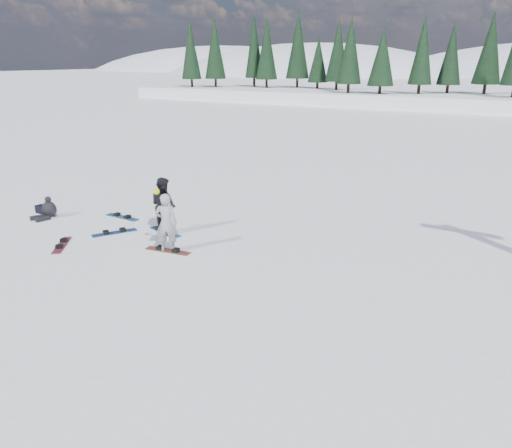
{
  "coord_description": "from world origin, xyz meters",
  "views": [
    {
      "loc": [
        9.38,
        -10.24,
        5.64
      ],
      "look_at": [
        2.53,
        1.55,
        1.1
      ],
      "focal_mm": 35.0,
      "sensor_mm": 36.0,
      "label": 1
    }
  ],
  "objects": [
    {
      "name": "snowboard_woman",
      "position": [
        -0.14,
        0.75,
        0.01
      ],
      "size": [
        1.52,
        0.47,
        0.03
      ],
      "primitive_type": "cube",
      "rotation": [
        0.0,
        0.0,
        0.13
      ],
      "color": "#943F20",
      "rests_on": "ground"
    },
    {
      "name": "snowboard_loose_c",
      "position": [
        -3.83,
        2.56,
        0.01
      ],
      "size": [
        1.51,
        0.34,
        0.03
      ],
      "primitive_type": "cube",
      "rotation": [
        0.0,
        0.0,
        -0.04
      ],
      "color": "#1B5C95",
      "rests_on": "ground"
    },
    {
      "name": "gear_bag",
      "position": [
        -6.9,
        1.45,
        0.15
      ],
      "size": [
        0.46,
        0.32,
        0.3
      ],
      "primitive_type": "cube",
      "rotation": [
        0.0,
        0.0,
        -0.04
      ],
      "color": "black",
      "rests_on": "ground"
    },
    {
      "name": "snowboard_loose_a",
      "position": [
        -2.8,
        1.14,
        0.01
      ],
      "size": [
        1.0,
        1.43,
        0.03
      ],
      "primitive_type": "cube",
      "rotation": [
        0.0,
        0.0,
        1.04
      ],
      "color": "navy",
      "rests_on": "ground"
    },
    {
      "name": "ground",
      "position": [
        0.0,
        0.0,
        0.0
      ],
      "size": [
        420.0,
        420.0,
        0.0
      ],
      "primitive_type": "plane",
      "color": "white",
      "rests_on": "ground"
    },
    {
      "name": "snowboard_loose_b",
      "position": [
        -3.37,
        -0.56,
        0.01
      ],
      "size": [
        1.12,
        1.37,
        0.03
      ],
      "primitive_type": "cube",
      "rotation": [
        0.0,
        0.0,
        -0.93
      ],
      "color": "maroon",
      "rests_on": "ground"
    },
    {
      "name": "seated_rider",
      "position": [
        -6.2,
        1.19,
        0.31
      ],
      "size": [
        0.7,
        1.03,
        0.8
      ],
      "rotation": [
        0.0,
        0.0,
        -0.36
      ],
      "color": "black",
      "rests_on": "ground"
    },
    {
      "name": "snowboarder_woman",
      "position": [
        -0.14,
        0.75,
        0.93
      ],
      "size": [
        0.8,
        0.71,
        1.99
      ],
      "rotation": [
        0.0,
        0.0,
        3.64
      ],
      "color": "#96979B",
      "rests_on": "ground"
    },
    {
      "name": "snowboard_man",
      "position": [
        -1.36,
        2.07,
        0.01
      ],
      "size": [
        1.52,
        0.68,
        0.03
      ],
      "primitive_type": "cube",
      "rotation": [
        0.0,
        0.0,
        -0.28
      ],
      "color": "#1A598F",
      "rests_on": "ground"
    },
    {
      "name": "alpine_backdrop",
      "position": [
        -11.72,
        189.17,
        -13.97
      ],
      "size": [
        412.5,
        227.0,
        53.2
      ],
      "color": "white",
      "rests_on": "ground"
    },
    {
      "name": "snowboarder_man",
      "position": [
        -1.36,
        2.07,
        0.96
      ],
      "size": [
        1.06,
        0.9,
        1.92
      ],
      "primitive_type": "imported",
      "rotation": [
        0.0,
        0.0,
        2.94
      ],
      "color": "black",
      "rests_on": "ground"
    }
  ]
}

